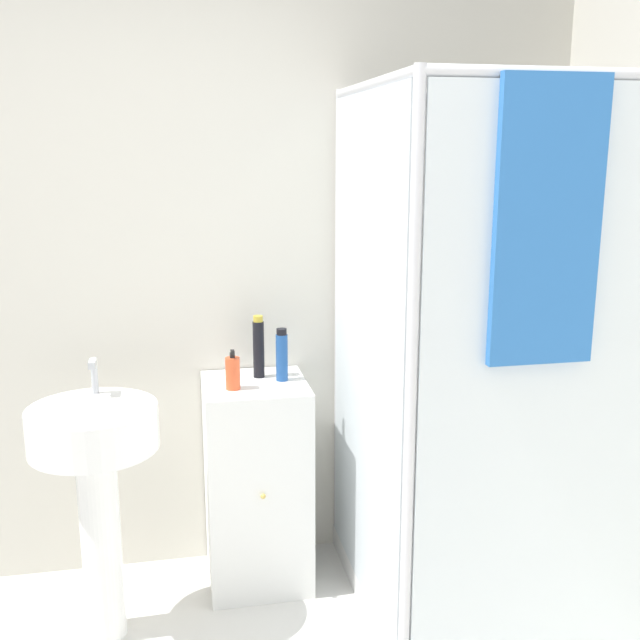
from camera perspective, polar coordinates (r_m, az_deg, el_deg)
The scene contains 7 objects.
wall_back at distance 3.03m, azimuth -11.76°, elevation 3.75°, with size 6.40×0.06×2.50m, color silver.
shower_enclosure at distance 2.88m, azimuth 12.10°, elevation -12.37°, with size 0.99×1.02×1.94m.
vanity_cabinet at distance 3.07m, azimuth -4.83°, elevation -12.24°, with size 0.40×0.42×0.84m.
sink at distance 2.74m, azimuth -16.71°, elevation -10.64°, with size 0.44×0.44×1.00m.
soap_dispenser at distance 2.83m, azimuth -6.66°, elevation -4.01°, with size 0.05×0.06×0.15m.
shampoo_bottle_tall_black at distance 2.95m, azimuth -4.70°, elevation -2.09°, with size 0.04×0.04×0.25m.
shampoo_bottle_blue at distance 2.91m, azimuth -2.93°, elevation -2.71°, with size 0.05×0.05×0.21m.
Camera 1 is at (0.03, -1.29, 1.72)m, focal length 42.00 mm.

